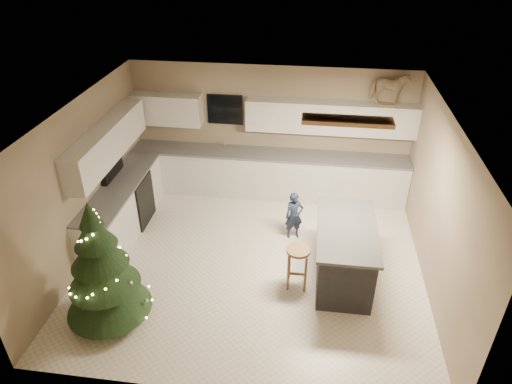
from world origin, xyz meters
TOP-DOWN VIEW (x-y plane):
  - ground_plane at (0.00, 0.00)m, footprint 5.50×5.50m
  - room_shell at (0.02, 0.00)m, footprint 5.52×5.02m
  - cabinetry at (-0.91, 1.65)m, footprint 5.50×3.20m
  - island at (1.46, -0.18)m, footprint 0.90×1.70m
  - bar_stool at (0.75, -0.46)m, footprint 0.37×0.37m
  - christmas_tree at (-1.85, -1.48)m, footprint 1.22×1.18m
  - toddler at (0.62, 0.79)m, footprint 0.38×0.31m
  - rocking_horse at (2.14, 2.33)m, footprint 0.69×0.32m

SIDE VIEW (x-z plane):
  - ground_plane at x=0.00m, z-range 0.00..0.00m
  - toddler at x=0.62m, z-range 0.00..0.89m
  - island at x=1.46m, z-range 0.00..0.95m
  - bar_stool at x=0.75m, z-range 0.18..0.88m
  - cabinetry at x=-0.91m, z-range -0.24..1.76m
  - christmas_tree at x=-1.85m, z-range -0.17..1.78m
  - room_shell at x=0.02m, z-range 0.44..3.05m
  - rocking_horse at x=2.14m, z-range 2.01..2.61m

